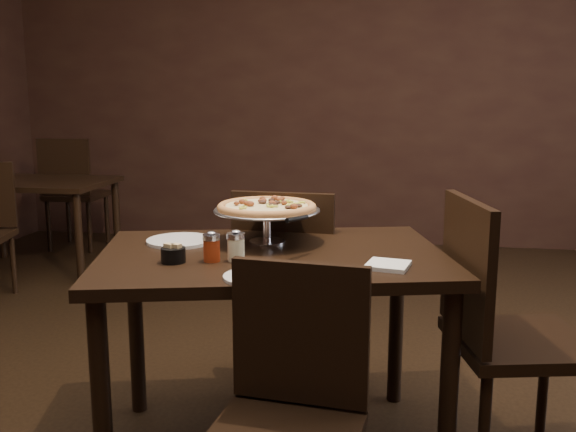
# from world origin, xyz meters

# --- Properties ---
(room) EXTENTS (6.04, 7.04, 2.84)m
(room) POSITION_xyz_m (0.06, 0.03, 1.40)
(room) COLOR black
(room) RESTS_ON ground
(dining_table) EXTENTS (1.40, 1.10, 0.78)m
(dining_table) POSITION_xyz_m (0.05, -0.07, 0.67)
(dining_table) COLOR black
(dining_table) RESTS_ON ground
(background_table) EXTENTS (1.12, 0.75, 0.70)m
(background_table) POSITION_xyz_m (-2.20, 2.14, 0.61)
(background_table) COLOR black
(background_table) RESTS_ON ground
(pizza_stand) EXTENTS (0.41, 0.41, 0.17)m
(pizza_stand) POSITION_xyz_m (-0.00, 0.08, 0.91)
(pizza_stand) COLOR silver
(pizza_stand) RESTS_ON dining_table
(parmesan_shaker) EXTENTS (0.06, 0.06, 0.11)m
(parmesan_shaker) POSITION_xyz_m (-0.05, -0.21, 0.83)
(parmesan_shaker) COLOR beige
(parmesan_shaker) RESTS_ON dining_table
(pepper_flake_shaker) EXTENTS (0.06, 0.06, 0.11)m
(pepper_flake_shaker) POSITION_xyz_m (-0.13, -0.23, 0.83)
(pepper_flake_shaker) COLOR maroon
(pepper_flake_shaker) RESTS_ON dining_table
(packet_caddy) EXTENTS (0.08, 0.08, 0.07)m
(packet_caddy) POSITION_xyz_m (-0.26, -0.26, 0.80)
(packet_caddy) COLOR black
(packet_caddy) RESTS_ON dining_table
(napkin_stack) EXTENTS (0.16, 0.16, 0.01)m
(napkin_stack) POSITION_xyz_m (0.46, -0.21, 0.78)
(napkin_stack) COLOR white
(napkin_stack) RESTS_ON dining_table
(plate_left) EXTENTS (0.25, 0.25, 0.01)m
(plate_left) POSITION_xyz_m (-0.34, 0.03, 0.78)
(plate_left) COLOR white
(plate_left) RESTS_ON dining_table
(plate_near) EXTENTS (0.21, 0.21, 0.01)m
(plate_near) POSITION_xyz_m (0.06, -0.41, 0.78)
(plate_near) COLOR white
(plate_near) RESTS_ON dining_table
(serving_spatula) EXTENTS (0.14, 0.14, 0.02)m
(serving_spatula) POSITION_xyz_m (0.14, -0.11, 0.91)
(serving_spatula) COLOR silver
(serving_spatula) RESTS_ON pizza_stand
(chair_far) EXTENTS (0.46, 0.46, 0.94)m
(chair_far) POSITION_xyz_m (0.03, 0.42, 0.51)
(chair_far) COLOR black
(chair_far) RESTS_ON ground
(chair_near) EXTENTS (0.45, 0.45, 0.87)m
(chair_near) POSITION_xyz_m (0.20, -0.66, 0.48)
(chair_near) COLOR black
(chair_near) RESTS_ON ground
(chair_side) EXTENTS (0.55, 0.55, 0.99)m
(chair_side) POSITION_xyz_m (0.86, -0.06, 0.54)
(chair_side) COLOR black
(chair_side) RESTS_ON ground
(bg_chair_far) EXTENTS (0.47, 0.47, 0.98)m
(bg_chair_far) POSITION_xyz_m (-2.25, 2.84, 0.53)
(bg_chair_far) COLOR black
(bg_chair_far) RESTS_ON ground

